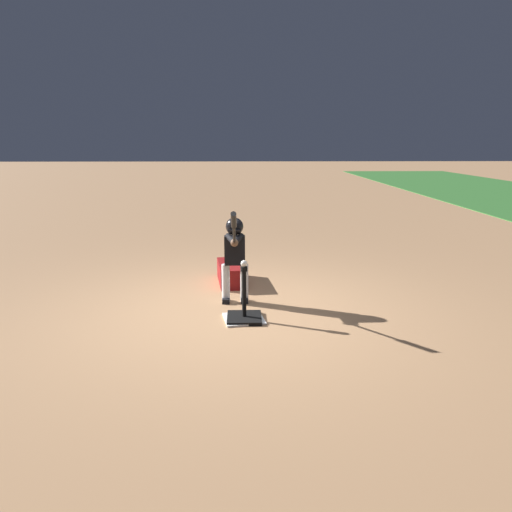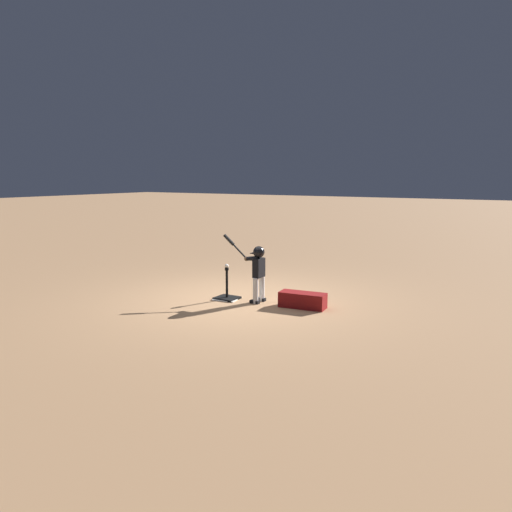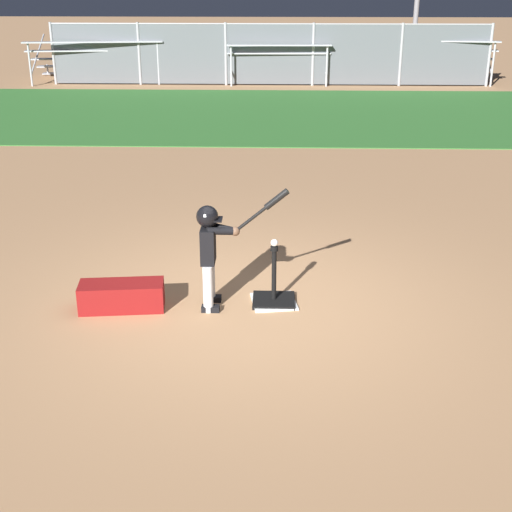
# 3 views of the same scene
# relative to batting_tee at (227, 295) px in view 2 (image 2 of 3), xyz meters

# --- Properties ---
(ground_plane) EXTENTS (90.00, 90.00, 0.00)m
(ground_plane) POSITION_rel_batting_tee_xyz_m (-0.25, -0.12, -0.08)
(ground_plane) COLOR #AD7F56
(home_plate) EXTENTS (0.51, 0.51, 0.02)m
(home_plate) POSITION_rel_batting_tee_xyz_m (0.00, -0.01, -0.07)
(home_plate) COLOR white
(home_plate) RESTS_ON ground_plane
(batting_tee) EXTENTS (0.43, 0.39, 0.62)m
(batting_tee) POSITION_rel_batting_tee_xyz_m (0.00, 0.00, 0.00)
(batting_tee) COLOR black
(batting_tee) RESTS_ON ground_plane
(batter_child) EXTENTS (0.90, 0.33, 1.25)m
(batter_child) POSITION_rel_batting_tee_xyz_m (-0.62, -0.11, 0.60)
(batter_child) COLOR silver
(batter_child) RESTS_ON ground_plane
(baseball) EXTENTS (0.07, 0.07, 0.07)m
(baseball) POSITION_rel_batting_tee_xyz_m (0.00, 0.00, 0.57)
(baseball) COLOR white
(baseball) RESTS_ON batting_tee
(equipment_bag) EXTENTS (0.87, 0.41, 0.28)m
(equipment_bag) POSITION_rel_batting_tee_xyz_m (-1.53, -0.19, 0.06)
(equipment_bag) COLOR maroon
(equipment_bag) RESTS_ON ground_plane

